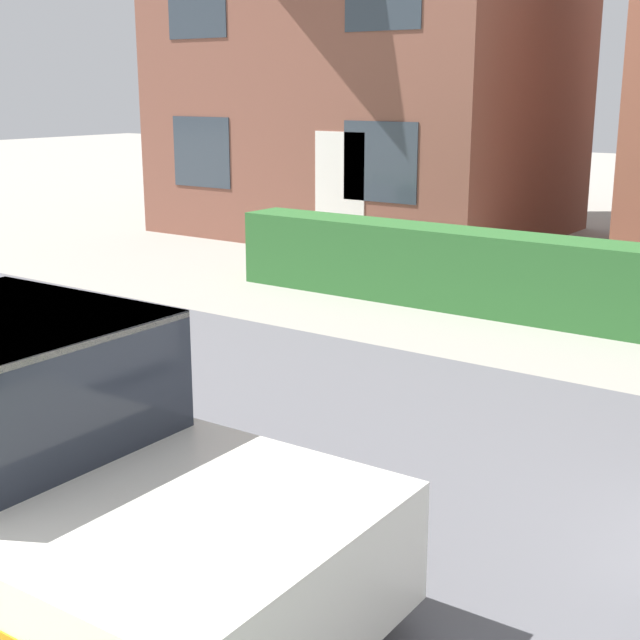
% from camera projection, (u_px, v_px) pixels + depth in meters
% --- Properties ---
extents(road_strip, '(28.00, 6.94, 0.01)m').
position_uv_depth(road_strip, '(296.00, 489.00, 6.42)').
color(road_strip, '#5B5B60').
rests_on(road_strip, ground).
extents(garden_hedge, '(8.82, 0.74, 1.04)m').
position_uv_depth(garden_hedge, '(538.00, 279.00, 11.00)').
color(garden_hedge, '#2D662D').
rests_on(garden_hedge, ground).
extents(police_car, '(4.22, 1.93, 1.66)m').
position_uv_depth(police_car, '(13.00, 470.00, 5.06)').
color(police_car, black).
rests_on(police_car, road_strip).
extents(house_left, '(7.52, 5.79, 7.91)m').
position_uv_depth(house_left, '(371.00, 22.00, 17.17)').
color(house_left, brown).
rests_on(house_left, ground).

